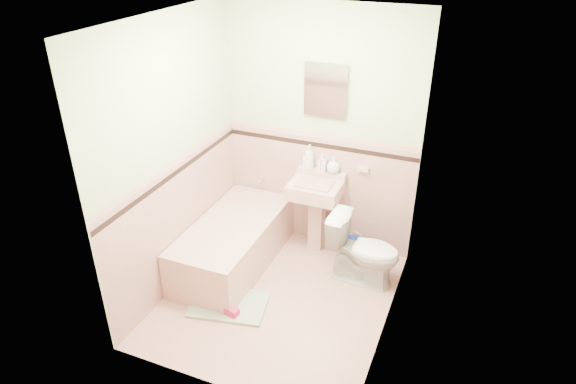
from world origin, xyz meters
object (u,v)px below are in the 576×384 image
at_px(bathtub, 233,245).
at_px(soap_bottle_mid, 322,163).
at_px(medicine_cabinet, 326,90).
at_px(toilet, 364,250).
at_px(soap_bottle_left, 309,157).
at_px(soap_bottle_right, 333,165).
at_px(sink, 315,218).
at_px(bucket, 353,250).
at_px(shoe, 230,310).

distance_m(bathtub, soap_bottle_mid, 1.22).
bearing_deg(medicine_cabinet, toilet, -40.02).
relative_size(bathtub, medicine_cabinet, 3.34).
xyz_separation_m(soap_bottle_mid, toilet, (0.60, -0.48, -0.61)).
height_order(soap_bottle_left, soap_bottle_right, soap_bottle_left).
xyz_separation_m(sink, medicine_cabinet, (0.00, 0.21, 1.30)).
relative_size(sink, soap_bottle_mid, 4.51).
xyz_separation_m(sink, soap_bottle_mid, (0.00, 0.18, 0.55)).
relative_size(medicine_cabinet, soap_bottle_mid, 2.51).
relative_size(soap_bottle_left, bucket, 1.15).
bearing_deg(sink, soap_bottle_left, 127.52).
height_order(toilet, shoe, toilet).
xyz_separation_m(soap_bottle_right, toilet, (0.48, -0.48, -0.60)).
distance_m(bathtub, medicine_cabinet, 1.78).
distance_m(bathtub, soap_bottle_left, 1.18).
height_order(soap_bottle_left, bucket, soap_bottle_left).
bearing_deg(soap_bottle_mid, medicine_cabinet, 94.80).
height_order(sink, toilet, sink).
bearing_deg(soap_bottle_left, soap_bottle_mid, 0.00).
bearing_deg(bucket, bathtub, -154.50).
bearing_deg(bathtub, toilet, 10.37).
bearing_deg(soap_bottle_mid, bathtub, -133.87).
bearing_deg(medicine_cabinet, shoe, -103.47).
bearing_deg(bathtub, bucket, 25.50).
bearing_deg(soap_bottle_left, bathtub, -127.35).
bearing_deg(soap_bottle_right, sink, -123.60).
xyz_separation_m(medicine_cabinet, toilet, (0.60, -0.51, -1.35)).
xyz_separation_m(bathtub, toilet, (1.28, 0.23, 0.12)).
height_order(soap_bottle_mid, bucket, soap_bottle_mid).
distance_m(sink, medicine_cabinet, 1.31).
height_order(bathtub, soap_bottle_left, soap_bottle_left).
bearing_deg(soap_bottle_mid, soap_bottle_left, 180.00).
height_order(sink, medicine_cabinet, medicine_cabinet).
bearing_deg(shoe, medicine_cabinet, 85.37).
bearing_deg(shoe, soap_bottle_left, 90.44).
bearing_deg(soap_bottle_right, medicine_cabinet, 165.92).
relative_size(bathtub, soap_bottle_mid, 8.38).
relative_size(bucket, shoe, 1.35).
relative_size(sink, toilet, 1.17).
relative_size(soap_bottle_right, shoe, 1.03).
height_order(soap_bottle_left, shoe, soap_bottle_left).
bearing_deg(soap_bottle_mid, shoe, -103.84).
relative_size(medicine_cabinet, bucket, 2.00).
distance_m(bathtub, shoe, 0.81).
bearing_deg(soap_bottle_right, bucket, -31.00).
bearing_deg(bucket, medicine_cabinet, 153.33).
height_order(medicine_cabinet, shoe, medicine_cabinet).
height_order(soap_bottle_mid, shoe, soap_bottle_mid).
xyz_separation_m(sink, soap_bottle_right, (0.12, 0.18, 0.54)).
bearing_deg(toilet, shoe, 138.08).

